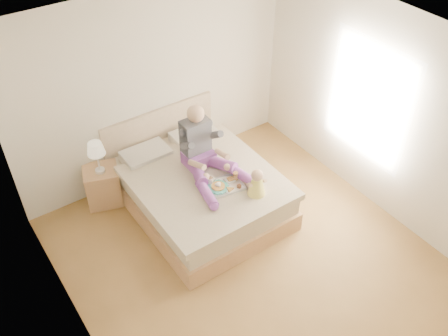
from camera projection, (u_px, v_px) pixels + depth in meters
room at (256, 157)px, 5.16m from camera, size 4.02×4.22×2.71m
bed at (198, 188)px, 6.57m from camera, size 1.70×2.18×1.00m
nightstand at (103, 186)px, 6.66m from camera, size 0.55×0.52×0.55m
lamp at (96, 150)px, 6.23m from camera, size 0.23×0.23×0.46m
adult at (204, 152)px, 6.25m from camera, size 0.75×1.05×0.89m
tray at (225, 184)px, 6.14m from camera, size 0.48×0.40×0.12m
baby at (256, 184)px, 5.97m from camera, size 0.24×0.33×0.36m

